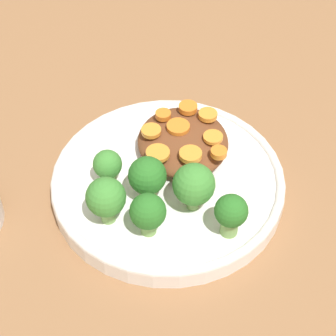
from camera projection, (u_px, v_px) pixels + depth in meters
name	position (u px, v px, depth m)	size (l,w,h in m)	color
ground_plane	(168.00, 189.00, 0.66)	(4.00, 4.00, 0.00)	#8C603D
plate	(168.00, 181.00, 0.65)	(0.27, 0.27, 0.03)	white
stew_mound	(183.00, 141.00, 0.66)	(0.11, 0.12, 0.03)	brown
broccoli_floret_0	(194.00, 185.00, 0.59)	(0.05, 0.05, 0.06)	#759E51
broccoli_floret_1	(148.00, 213.00, 0.57)	(0.04, 0.04, 0.05)	#759E51
broccoli_floret_2	(108.00, 166.00, 0.62)	(0.03, 0.03, 0.04)	#759E51
broccoli_floret_3	(231.00, 213.00, 0.57)	(0.04, 0.04, 0.05)	#759E51
broccoli_floret_4	(147.00, 177.00, 0.60)	(0.04, 0.04, 0.05)	#759E51
broccoli_floret_5	(106.00, 198.00, 0.58)	(0.04, 0.04, 0.06)	#759E51
carrot_slice_0	(219.00, 152.00, 0.62)	(0.02, 0.02, 0.01)	orange
carrot_slice_1	(158.00, 153.00, 0.62)	(0.03, 0.03, 0.00)	orange
carrot_slice_2	(178.00, 127.00, 0.65)	(0.03, 0.03, 0.01)	orange
carrot_slice_3	(213.00, 137.00, 0.64)	(0.02, 0.02, 0.00)	orange
carrot_slice_4	(208.00, 115.00, 0.67)	(0.02, 0.02, 0.01)	orange
carrot_slice_5	(191.00, 156.00, 0.62)	(0.03, 0.03, 0.01)	orange
carrot_slice_6	(161.00, 115.00, 0.67)	(0.02, 0.02, 0.01)	orange
carrot_slice_7	(151.00, 131.00, 0.65)	(0.02, 0.02, 0.01)	orange
carrot_slice_8	(188.00, 108.00, 0.68)	(0.02, 0.02, 0.01)	orange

